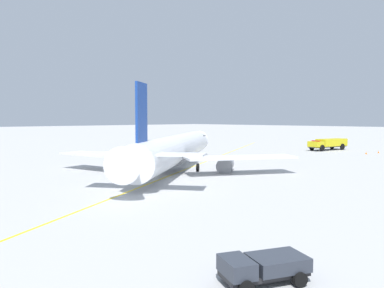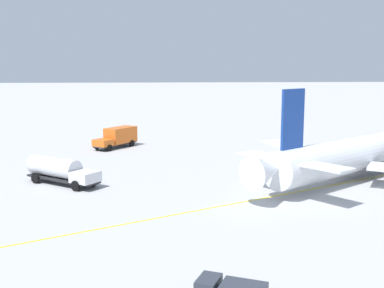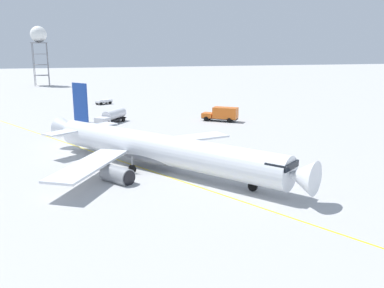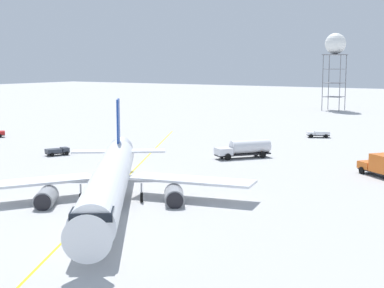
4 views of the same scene
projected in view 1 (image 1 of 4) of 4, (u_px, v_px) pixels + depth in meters
ground_plane at (161, 172)px, 51.04m from camera, size 600.00×600.00×0.00m
airliner_main at (175, 151)px, 53.11m from camera, size 29.16×36.44×10.81m
fire_tender_truck at (328, 143)px, 86.08m from camera, size 4.64×10.76×2.50m
baggage_truck_truck at (263, 267)px, 16.65m from camera, size 3.19×4.15×1.22m
taxiway_centreline at (177, 173)px, 50.14m from camera, size 62.70×117.50×0.01m
safety_cone_near at (366, 153)px, 76.38m from camera, size 0.36×0.36×0.55m
safety_cone_mid at (379, 152)px, 78.51m from camera, size 0.36×0.36×0.55m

